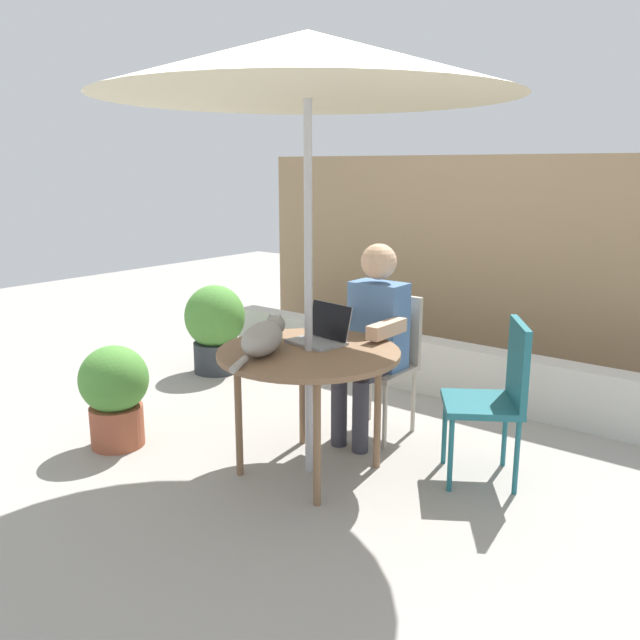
{
  "coord_description": "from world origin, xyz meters",
  "views": [
    {
      "loc": [
        2.17,
        -2.67,
        1.69
      ],
      "look_at": [
        0.0,
        0.1,
        0.86
      ],
      "focal_mm": 36.95,
      "sensor_mm": 36.0,
      "label": 1
    }
  ],
  "objects": [
    {
      "name": "chair_occupied",
      "position": [
        0.0,
        0.78,
        0.52
      ],
      "size": [
        0.4,
        0.4,
        0.89
      ],
      "color": "#B2A899",
      "rests_on": "ground"
    },
    {
      "name": "chair_empty",
      "position": [
        0.86,
        0.56,
        0.52
      ],
      "size": [
        0.55,
        0.55,
        0.89
      ],
      "color": "#1E606B",
      "rests_on": "ground"
    },
    {
      "name": "patio_umbrella",
      "position": [
        0.0,
        0.0,
        2.17
      ],
      "size": [
        2.14,
        2.14,
        2.34
      ],
      "color": "#B7B7BC",
      "rests_on": "ground"
    },
    {
      "name": "patio_table",
      "position": [
        0.0,
        0.0,
        0.65
      ],
      "size": [
        1.0,
        1.0,
        0.71
      ],
      "color": "brown",
      "rests_on": "ground"
    },
    {
      "name": "laptop",
      "position": [
        -0.04,
        0.18,
        0.77
      ],
      "size": [
        0.33,
        0.29,
        0.21
      ],
      "color": "gray",
      "rests_on": "patio_table"
    },
    {
      "name": "planter_wall_low",
      "position": [
        0.0,
        1.62,
        0.2
      ],
      "size": [
        4.15,
        0.2,
        0.41
      ],
      "primitive_type": "cube",
      "color": "beige",
      "rests_on": "ground"
    },
    {
      "name": "cat",
      "position": [
        -0.16,
        -0.19,
        0.79
      ],
      "size": [
        0.34,
        0.62,
        0.17
      ],
      "color": "gray",
      "rests_on": "patio_table"
    },
    {
      "name": "ground_plane",
      "position": [
        0.0,
        0.0,
        0.0
      ],
      "size": [
        14.0,
        14.0,
        0.0
      ],
      "primitive_type": "plane",
      "color": "gray"
    },
    {
      "name": "potted_plant_by_chair",
      "position": [
        -1.78,
        0.96,
        0.4
      ],
      "size": [
        0.5,
        0.5,
        0.73
      ],
      "color": "#33383D",
      "rests_on": "ground"
    },
    {
      "name": "person_seated",
      "position": [
        -0.0,
        0.62,
        0.69
      ],
      "size": [
        0.48,
        0.48,
        1.23
      ],
      "color": "#4C72A5",
      "rests_on": "ground"
    },
    {
      "name": "fence_back",
      "position": [
        0.0,
        2.41,
        0.89
      ],
      "size": [
        4.61,
        0.08,
        1.77
      ],
      "primitive_type": "cube",
      "color": "#937756",
      "rests_on": "ground"
    },
    {
      "name": "potted_plant_near_fence",
      "position": [
        -1.15,
        -0.46,
        0.35
      ],
      "size": [
        0.42,
        0.42,
        0.63
      ],
      "color": "#9E5138",
      "rests_on": "ground"
    }
  ]
}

